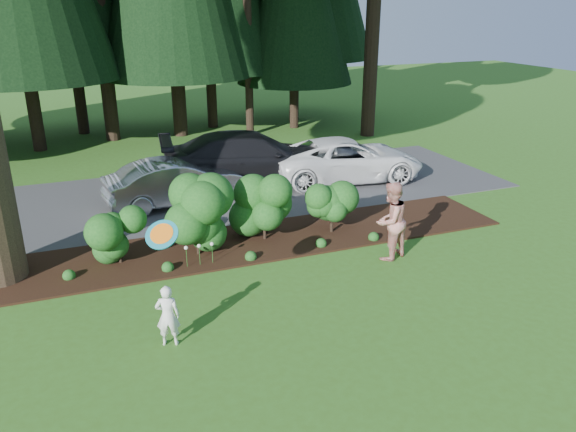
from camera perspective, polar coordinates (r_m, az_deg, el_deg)
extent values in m
plane|color=#345F1B|center=(11.24, -4.61, -9.88)|extent=(80.00, 80.00, 0.00)
cube|color=black|center=(14.03, -8.49, -3.37)|extent=(16.00, 2.50, 0.05)
cube|color=#38383A|center=(17.94, -11.61, 1.84)|extent=(22.00, 6.00, 0.03)
sphere|color=#174B18|center=(13.50, -16.87, -2.15)|extent=(1.08, 1.08, 1.08)
cylinder|color=black|center=(13.70, -16.65, -4.12)|extent=(0.08, 0.08, 0.30)
sphere|color=#174B18|center=(13.42, -9.28, -0.36)|extent=(1.35, 1.35, 1.35)
cylinder|color=black|center=(13.72, -9.09, -3.42)|extent=(0.08, 0.08, 0.30)
sphere|color=#174B18|center=(14.17, -2.41, 0.59)|extent=(1.26, 1.26, 1.26)
cylinder|color=black|center=(14.42, -2.37, -1.93)|extent=(0.08, 0.08, 0.30)
sphere|color=#174B18|center=(14.68, 4.51, 0.81)|extent=(1.17, 1.17, 1.17)
cylinder|color=black|center=(14.88, 4.45, -1.23)|extent=(0.08, 0.08, 0.30)
cylinder|color=#174B18|center=(13.08, -10.24, -4.28)|extent=(0.01, 0.01, 0.50)
sphere|color=white|center=(12.96, -10.32, -3.20)|extent=(0.09, 0.09, 0.09)
cylinder|color=#174B18|center=(13.13, -8.96, -4.09)|extent=(0.01, 0.01, 0.50)
sphere|color=white|center=(13.02, -9.03, -3.01)|extent=(0.09, 0.09, 0.09)
cylinder|color=#174B18|center=(13.18, -7.69, -3.91)|extent=(0.01, 0.01, 0.50)
sphere|color=white|center=(13.07, -7.75, -2.83)|extent=(0.09, 0.09, 0.09)
cylinder|color=black|center=(24.33, -25.72, 17.81)|extent=(0.50, 0.50, 10.50)
cylinder|color=black|center=(22.89, -17.82, 16.53)|extent=(0.50, 0.50, 8.75)
cylinder|color=black|center=(24.24, -10.85, 20.21)|extent=(0.50, 0.50, 11.20)
cylinder|color=black|center=(25.97, -4.31, 18.59)|extent=(0.50, 0.50, 9.45)
cylinder|color=black|center=(25.41, 2.46, 20.16)|extent=(0.50, 0.50, 10.85)
cylinder|color=black|center=(28.29, 5.65, 19.09)|extent=(0.50, 0.50, 9.80)
cylinder|color=black|center=(27.30, -22.10, 18.43)|extent=(0.50, 0.50, 10.50)
cylinder|color=black|center=(29.95, 0.66, 19.61)|extent=(0.50, 0.50, 10.15)
imported|color=#B1B1B6|center=(17.12, -11.41, 3.38)|extent=(4.29, 2.05, 1.36)
imported|color=white|center=(19.25, 6.00, 5.74)|extent=(5.42, 3.04, 1.43)
imported|color=black|center=(18.81, -3.72, 5.91)|extent=(6.18, 3.10, 1.72)
imported|color=white|center=(10.23, -12.12, -9.86)|extent=(0.49, 0.39, 1.17)
imported|color=red|center=(13.35, 10.36, -0.50)|extent=(1.12, 1.01, 1.89)
cylinder|color=teal|center=(9.60, -12.70, -1.85)|extent=(0.64, 0.49, 0.51)
cylinder|color=orange|center=(9.59, -12.71, -1.77)|extent=(0.45, 0.35, 0.36)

